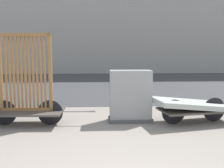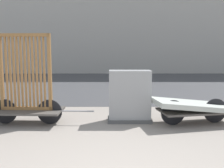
# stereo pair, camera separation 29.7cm
# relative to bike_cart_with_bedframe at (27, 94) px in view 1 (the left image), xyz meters

# --- Properties ---
(road_strip) EXTENTS (56.00, 9.68, 0.01)m
(road_strip) POSITION_rel_bike_cart_with_bedframe_xyz_m (1.81, 6.49, -0.67)
(road_strip) COLOR #424244
(road_strip) RESTS_ON ground_plane
(building_facade) EXTENTS (48.00, 4.00, 9.98)m
(building_facade) POSITION_rel_bike_cart_with_bedframe_xyz_m (1.81, 13.33, 4.32)
(building_facade) COLOR #B2ADA3
(building_facade) RESTS_ON ground_plane
(bike_cart_with_bedframe) EXTENTS (2.22, 0.80, 1.94)m
(bike_cart_with_bedframe) POSITION_rel_bike_cart_with_bedframe_xyz_m (0.00, 0.00, 0.00)
(bike_cart_with_bedframe) COLOR #4C4742
(bike_cart_with_bedframe) RESTS_ON ground_plane
(bike_cart_with_mattress) EXTENTS (2.40, 1.11, 0.56)m
(bike_cart_with_mattress) POSITION_rel_bike_cart_with_bedframe_xyz_m (3.63, 0.00, -0.30)
(bike_cart_with_mattress) COLOR #4C4742
(bike_cart_with_mattress) RESTS_ON ground_plane
(utility_cabinet) EXTENTS (0.97, 0.45, 1.15)m
(utility_cabinet) POSITION_rel_bike_cart_with_bedframe_xyz_m (2.23, 0.18, -0.14)
(utility_cabinet) COLOR #4C4C4C
(utility_cabinet) RESTS_ON ground_plane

